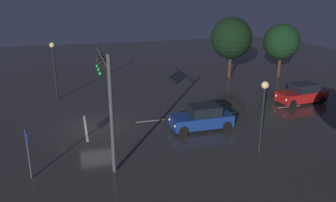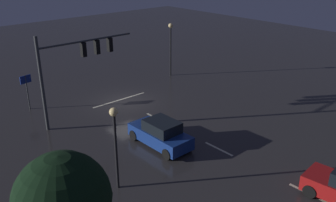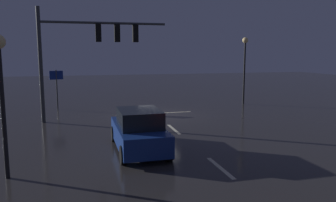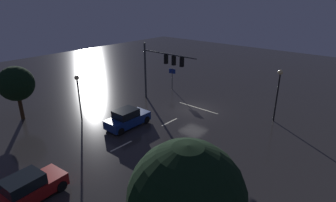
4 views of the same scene
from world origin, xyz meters
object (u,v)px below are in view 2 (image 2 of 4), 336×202
(route_sign, at_px, (26,85))
(street_lamp_left_kerb, at_px, (171,39))
(car_approaching, at_px, (160,134))
(street_lamp_right_kerb, at_px, (115,132))
(traffic_signal_assembly, at_px, (76,59))
(tree_right_near, at_px, (63,200))

(route_sign, bearing_deg, street_lamp_left_kerb, 175.71)
(car_approaching, xyz_separation_m, street_lamp_right_kerb, (4.53, 1.96, 2.39))
(car_approaching, height_order, route_sign, route_sign)
(street_lamp_left_kerb, distance_m, route_sign, 13.82)
(car_approaching, relative_size, route_sign, 1.59)
(traffic_signal_assembly, relative_size, street_lamp_right_kerb, 1.62)
(car_approaching, bearing_deg, street_lamp_left_kerb, -134.44)
(traffic_signal_assembly, xyz_separation_m, route_sign, (2.14, -4.27, -2.50))
(traffic_signal_assembly, xyz_separation_m, tree_right_near, (7.31, 12.42, -0.87))
(car_approaching, distance_m, street_lamp_right_kerb, 5.48)
(car_approaching, height_order, tree_right_near, tree_right_near)
(street_lamp_left_kerb, bearing_deg, traffic_signal_assembly, 15.67)
(car_approaching, relative_size, tree_right_near, 0.83)
(tree_right_near, bearing_deg, car_approaching, -148.00)
(street_lamp_left_kerb, distance_m, tree_right_near, 24.51)
(traffic_signal_assembly, xyz_separation_m, car_approaching, (-1.74, 6.77, -3.69))
(car_approaching, bearing_deg, traffic_signal_assembly, -75.61)
(street_lamp_left_kerb, relative_size, tree_right_near, 0.96)
(street_lamp_left_kerb, height_order, tree_right_near, tree_right_near)
(street_lamp_left_kerb, bearing_deg, route_sign, -4.29)
(street_lamp_right_kerb, height_order, tree_right_near, tree_right_near)
(street_lamp_left_kerb, bearing_deg, tree_right_near, 39.71)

